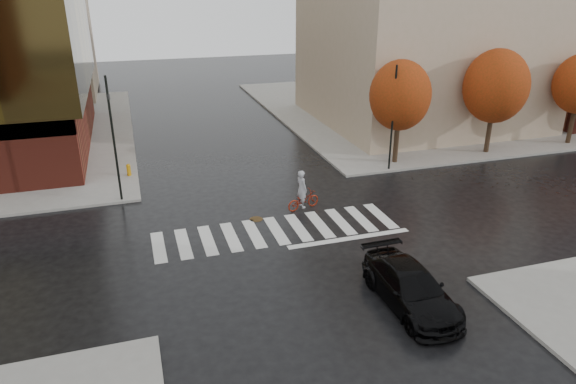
% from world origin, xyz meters
% --- Properties ---
extents(ground, '(120.00, 120.00, 0.00)m').
position_xyz_m(ground, '(0.00, 0.00, 0.00)').
color(ground, black).
rests_on(ground, ground).
extents(sidewalk_ne, '(30.00, 30.00, 0.15)m').
position_xyz_m(sidewalk_ne, '(21.00, 21.00, 0.07)').
color(sidewalk_ne, gray).
rests_on(sidewalk_ne, ground).
extents(crosswalk, '(12.00, 3.00, 0.01)m').
position_xyz_m(crosswalk, '(0.00, 0.50, 0.01)').
color(crosswalk, silver).
rests_on(crosswalk, ground).
extents(building_ne_tan, '(16.00, 16.00, 18.00)m').
position_xyz_m(building_ne_tan, '(17.00, 17.00, 9.15)').
color(building_ne_tan, tan).
rests_on(building_ne_tan, sidewalk_ne).
extents(tree_ne_a, '(3.80, 3.80, 6.50)m').
position_xyz_m(tree_ne_a, '(10.00, 7.40, 4.46)').
color(tree_ne_a, black).
rests_on(tree_ne_a, sidewalk_ne).
extents(tree_ne_b, '(4.20, 4.20, 6.89)m').
position_xyz_m(tree_ne_b, '(17.00, 7.40, 4.62)').
color(tree_ne_b, black).
rests_on(tree_ne_b, sidewalk_ne).
extents(sedan, '(2.09, 5.02, 1.45)m').
position_xyz_m(sedan, '(2.99, -6.73, 0.72)').
color(sedan, black).
rests_on(sedan, ground).
extents(cyclist, '(1.98, 1.14, 2.13)m').
position_xyz_m(cyclist, '(2.00, 2.50, 0.73)').
color(cyclist, maroon).
rests_on(cyclist, ground).
extents(traffic_light_nw, '(0.20, 0.19, 6.60)m').
position_xyz_m(traffic_light_nw, '(-6.99, 6.30, 3.84)').
color(traffic_light_nw, black).
rests_on(traffic_light_nw, sidewalk_nw).
extents(traffic_light_ne, '(0.18, 0.19, 6.38)m').
position_xyz_m(traffic_light_ne, '(9.00, 6.30, 3.70)').
color(traffic_light_ne, black).
rests_on(traffic_light_ne, sidewalk_ne).
extents(fire_hydrant, '(0.26, 0.26, 0.73)m').
position_xyz_m(fire_hydrant, '(-6.50, 9.93, 0.55)').
color(fire_hydrant, '#C8860B').
rests_on(fire_hydrant, sidewalk_nw).
extents(manhole, '(0.70, 0.70, 0.01)m').
position_xyz_m(manhole, '(-0.63, 2.00, 0.01)').
color(manhole, '#49351A').
rests_on(manhole, ground).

